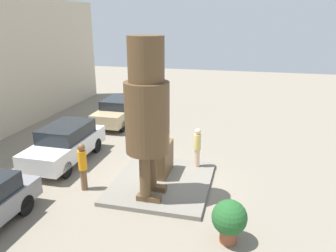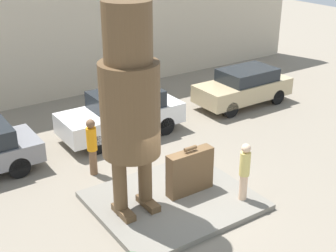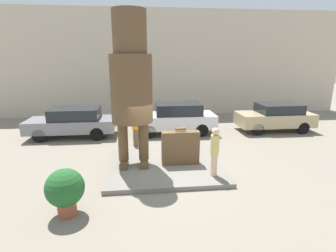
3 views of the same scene
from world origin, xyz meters
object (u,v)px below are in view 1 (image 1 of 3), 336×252
Objects in this scene: parked_car_white at (66,143)px; worker_hivis at (83,165)px; parked_car_tan at (118,111)px; statue_figure at (147,108)px; giant_suitcase at (165,159)px; tourist at (197,146)px; planter_pot at (229,219)px.

worker_hivis reaches higher than parked_car_white.
parked_car_tan is (5.73, -0.14, -0.05)m from parked_car_white.
statue_figure is 3.11m from giant_suitcase.
tourist reaches higher than parked_car_tan.
planter_pot is at bearing -120.64° from statue_figure.
parked_car_tan reaches higher than planter_pot.
tourist is 7.68m from parked_car_tan.
statue_figure is 3.46m from worker_hivis.
giant_suitcase is 0.84× the size of tourist.
tourist is at bearing -49.01° from giant_suitcase.
planter_pot is at bearing -141.48° from giant_suitcase.
parked_car_white is (-0.55, 5.80, -0.21)m from tourist.
parked_car_white is at bearing 84.68° from giant_suitcase.
parked_car_white is (0.43, 4.66, 0.08)m from giant_suitcase.
parked_car_tan is 3.20× the size of planter_pot.
giant_suitcase is 7.65m from parked_car_tan.
parked_car_tan is at bearing 47.55° from tourist.
statue_figure is 3.24× the size of tourist.
parked_car_white is 5.73m from parked_car_tan.
statue_figure is at bearing 64.18° from parked_car_white.
parked_car_tan is (5.18, 5.66, -0.26)m from tourist.
statue_figure is 1.31× the size of parked_car_tan.
giant_suitcase is 0.77× the size of worker_hivis.
statue_figure is at bearing 154.90° from tourist.
parked_car_white is at bearing 62.24° from planter_pot.
planter_pot is at bearing -108.01° from worker_hivis.
parked_car_tan is at bearing 178.64° from parked_car_white.
parked_car_white is 8.40m from planter_pot.
statue_figure reaches higher than giant_suitcase.
statue_figure reaches higher than tourist.
statue_figure is 4.27m from planter_pot.
planter_pot is at bearing -159.90° from tourist.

